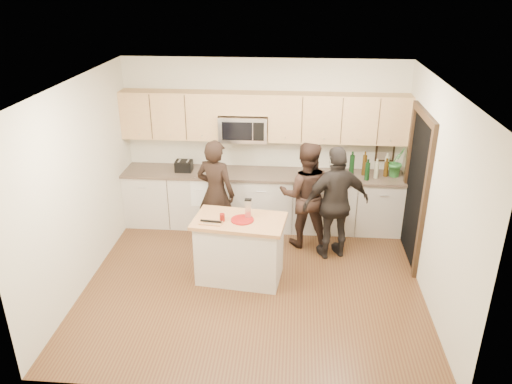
# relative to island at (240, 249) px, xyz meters

# --- Properties ---
(floor) EXTENTS (4.50, 4.50, 0.00)m
(floor) POSITION_rel_island_xyz_m (0.20, -0.09, -0.45)
(floor) COLOR brown
(floor) RESTS_ON ground
(room_shell) EXTENTS (4.52, 4.02, 2.71)m
(room_shell) POSITION_rel_island_xyz_m (0.20, -0.09, 1.28)
(room_shell) COLOR beige
(room_shell) RESTS_ON ground
(back_cabinetry) EXTENTS (4.50, 0.66, 0.94)m
(back_cabinetry) POSITION_rel_island_xyz_m (0.20, 1.60, 0.02)
(back_cabinetry) COLOR beige
(back_cabinetry) RESTS_ON ground
(upper_cabinetry) EXTENTS (4.50, 0.33, 0.75)m
(upper_cabinetry) POSITION_rel_island_xyz_m (0.23, 1.74, 1.39)
(upper_cabinetry) COLOR tan
(upper_cabinetry) RESTS_ON ground
(microwave) EXTENTS (0.76, 0.41, 0.40)m
(microwave) POSITION_rel_island_xyz_m (-0.11, 1.70, 1.20)
(microwave) COLOR silver
(microwave) RESTS_ON ground
(doorway) EXTENTS (0.06, 1.25, 2.20)m
(doorway) POSITION_rel_island_xyz_m (2.43, 0.81, 0.70)
(doorway) COLOR black
(doorway) RESTS_ON ground
(framed_picture) EXTENTS (0.30, 0.03, 0.38)m
(framed_picture) POSITION_rel_island_xyz_m (2.15, 1.89, 0.83)
(framed_picture) COLOR black
(framed_picture) RESTS_ON ground
(dish_towel) EXTENTS (0.34, 0.60, 0.48)m
(dish_towel) POSITION_rel_island_xyz_m (-0.75, 1.41, 0.35)
(dish_towel) COLOR white
(dish_towel) RESTS_ON ground
(island) EXTENTS (1.27, 0.83, 0.90)m
(island) POSITION_rel_island_xyz_m (0.00, 0.00, 0.00)
(island) COLOR beige
(island) RESTS_ON ground
(red_plate) EXTENTS (0.30, 0.30, 0.02)m
(red_plate) POSITION_rel_island_xyz_m (0.04, -0.02, 0.45)
(red_plate) COLOR maroon
(red_plate) RESTS_ON island
(box_grater) EXTENTS (0.09, 0.06, 0.26)m
(box_grater) POSITION_rel_island_xyz_m (0.11, 0.06, 0.59)
(box_grater) COLOR silver
(box_grater) RESTS_ON red_plate
(drink_glass) EXTENTS (0.07, 0.07, 0.10)m
(drink_glass) POSITION_rel_island_xyz_m (-0.22, -0.06, 0.50)
(drink_glass) COLOR maroon
(drink_glass) RESTS_ON island
(cutting_board) EXTENTS (0.31, 0.23, 0.02)m
(cutting_board) POSITION_rel_island_xyz_m (-0.35, -0.11, 0.45)
(cutting_board) COLOR #B7794C
(cutting_board) RESTS_ON island
(tongs) EXTENTS (0.29, 0.06, 0.02)m
(tongs) POSITION_rel_island_xyz_m (-0.35, -0.14, 0.47)
(tongs) COLOR black
(tongs) RESTS_ON cutting_board
(knife) EXTENTS (0.18, 0.04, 0.01)m
(knife) POSITION_rel_island_xyz_m (-0.37, -0.18, 0.47)
(knife) COLOR silver
(knife) RESTS_ON cutting_board
(toaster) EXTENTS (0.27, 0.22, 0.18)m
(toaster) POSITION_rel_island_xyz_m (-1.08, 1.58, 0.57)
(toaster) COLOR black
(toaster) RESTS_ON back_cabinetry
(bottle_cluster) EXTENTS (0.62, 0.30, 0.39)m
(bottle_cluster) POSITION_rel_island_xyz_m (1.89, 1.59, 0.66)
(bottle_cluster) COLOR black
(bottle_cluster) RESTS_ON back_cabinetry
(orchid) EXTENTS (0.34, 0.32, 0.48)m
(orchid) POSITION_rel_island_xyz_m (2.30, 1.63, 0.72)
(orchid) COLOR #327E36
(orchid) RESTS_ON back_cabinetry
(woman_left) EXTENTS (0.71, 0.58, 1.68)m
(woman_left) POSITION_rel_island_xyz_m (-0.46, 0.95, 0.39)
(woman_left) COLOR black
(woman_left) RESTS_ON ground
(woman_center) EXTENTS (0.81, 0.63, 1.65)m
(woman_center) POSITION_rel_island_xyz_m (0.88, 1.04, 0.37)
(woman_center) COLOR black
(woman_center) RESTS_ON ground
(woman_right) EXTENTS (1.08, 0.73, 1.70)m
(woman_right) POSITION_rel_island_xyz_m (1.32, 0.71, 0.40)
(woman_right) COLOR black
(woman_right) RESTS_ON ground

